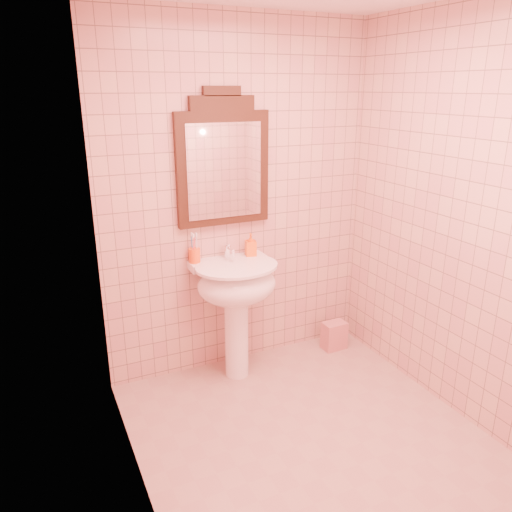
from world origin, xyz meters
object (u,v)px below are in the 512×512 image
pedestal_sink (236,292)px  soap_dispenser (251,245)px  mirror (223,163)px  toothbrush_cup (194,255)px  towel (334,335)px

pedestal_sink → soap_dispenser: size_ratio=5.26×
mirror → toothbrush_cup: mirror is taller
soap_dispenser → towel: soap_dispenser is taller
soap_dispenser → towel: bearing=3.4°
pedestal_sink → towel: (0.86, 0.03, -0.55)m
mirror → towel: (0.86, -0.17, -1.42)m
toothbrush_cup → towel: toothbrush_cup is taller
pedestal_sink → toothbrush_cup: toothbrush_cup is taller
mirror → towel: mirror is taller
pedestal_sink → towel: size_ratio=3.82×
soap_dispenser → towel: size_ratio=0.73×
pedestal_sink → mirror: mirror is taller
toothbrush_cup → soap_dispenser: 0.42m
mirror → soap_dispenser: (0.17, -0.06, -0.59)m
pedestal_sink → toothbrush_cup: size_ratio=4.64×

